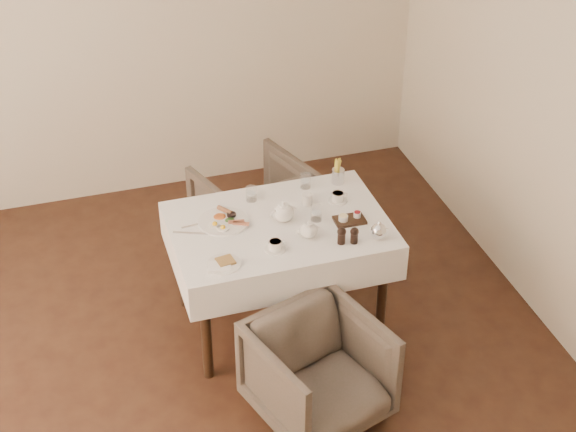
# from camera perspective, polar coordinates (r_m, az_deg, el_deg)

# --- Properties ---
(table) EXTENTS (1.28, 0.88, 0.75)m
(table) POSITION_cam_1_polar(r_m,az_deg,el_deg) (5.26, -0.57, -1.55)
(table) COLOR black
(table) RESTS_ON ground
(armchair_near) EXTENTS (0.83, 0.84, 0.61)m
(armchair_near) POSITION_cam_1_polar(r_m,az_deg,el_deg) (4.88, 2.00, -10.06)
(armchair_near) COLOR #4B4337
(armchair_near) RESTS_ON ground
(armchair_far) EXTENTS (0.89, 0.91, 0.65)m
(armchair_far) POSITION_cam_1_polar(r_m,az_deg,el_deg) (6.09, -2.07, 0.41)
(armchair_far) COLOR #4B4337
(armchair_far) RESTS_ON ground
(breakfast_plate) EXTENTS (0.30, 0.30, 0.04)m
(breakfast_plate) POSITION_cam_1_polar(r_m,az_deg,el_deg) (5.21, -4.19, -0.30)
(breakfast_plate) COLOR white
(breakfast_plate) RESTS_ON table
(side_plate) EXTENTS (0.20, 0.19, 0.02)m
(side_plate) POSITION_cam_1_polar(r_m,az_deg,el_deg) (4.87, -4.23, -3.13)
(side_plate) COLOR white
(side_plate) RESTS_ON table
(teapot_centre) EXTENTS (0.19, 0.16, 0.13)m
(teapot_centre) POSITION_cam_1_polar(r_m,az_deg,el_deg) (5.18, -0.28, 0.31)
(teapot_centre) COLOR white
(teapot_centre) RESTS_ON table
(teapot_front) EXTENTS (0.15, 0.12, 0.12)m
(teapot_front) POSITION_cam_1_polar(r_m,az_deg,el_deg) (5.05, 1.33, -0.86)
(teapot_front) COLOR white
(teapot_front) RESTS_ON table
(creamer) EXTENTS (0.08, 0.08, 0.07)m
(creamer) POSITION_cam_1_polar(r_m,az_deg,el_deg) (5.34, 1.25, 1.10)
(creamer) COLOR white
(creamer) RESTS_ON table
(teacup_near) EXTENTS (0.12, 0.12, 0.06)m
(teacup_near) POSITION_cam_1_polar(r_m,az_deg,el_deg) (4.97, -0.83, -1.94)
(teacup_near) COLOR white
(teacup_near) RESTS_ON table
(teacup_far) EXTENTS (0.12, 0.12, 0.06)m
(teacup_far) POSITION_cam_1_polar(r_m,az_deg,el_deg) (5.39, 3.24, 1.21)
(teacup_far) COLOR white
(teacup_far) RESTS_ON table
(glass_left) EXTENTS (0.08, 0.08, 0.09)m
(glass_left) POSITION_cam_1_polar(r_m,az_deg,el_deg) (5.38, -2.39, 1.45)
(glass_left) COLOR silver
(glass_left) RESTS_ON table
(glass_mid) EXTENTS (0.08, 0.08, 0.10)m
(glass_mid) POSITION_cam_1_polar(r_m,az_deg,el_deg) (5.20, 1.85, 0.20)
(glass_mid) COLOR silver
(glass_mid) RESTS_ON table
(glass_right) EXTENTS (0.08, 0.08, 0.09)m
(glass_right) POSITION_cam_1_polar(r_m,az_deg,el_deg) (5.50, 1.14, 2.29)
(glass_right) COLOR silver
(glass_right) RESTS_ON table
(condiment_board) EXTENTS (0.19, 0.13, 0.05)m
(condiment_board) POSITION_cam_1_polar(r_m,az_deg,el_deg) (5.22, 3.98, -0.20)
(condiment_board) COLOR black
(condiment_board) RESTS_ON table
(pepper_mill_left) EXTENTS (0.06, 0.06, 0.11)m
(pepper_mill_left) POSITION_cam_1_polar(r_m,az_deg,el_deg) (5.01, 3.48, -1.26)
(pepper_mill_left) COLOR black
(pepper_mill_left) RESTS_ON table
(pepper_mill_right) EXTENTS (0.06, 0.06, 0.10)m
(pepper_mill_right) POSITION_cam_1_polar(r_m,az_deg,el_deg) (5.02, 4.31, -1.25)
(pepper_mill_right) COLOR black
(pepper_mill_right) RESTS_ON table
(silver_pot) EXTENTS (0.14, 0.13, 0.12)m
(silver_pot) POSITION_cam_1_polar(r_m,az_deg,el_deg) (5.06, 5.88, -0.91)
(silver_pot) COLOR white
(silver_pot) RESTS_ON table
(fries_cup) EXTENTS (0.08, 0.08, 0.17)m
(fries_cup) POSITION_cam_1_polar(r_m,az_deg,el_deg) (5.54, 3.26, 2.83)
(fries_cup) COLOR silver
(fries_cup) RESTS_ON table
(cutlery_fork) EXTENTS (0.19, 0.04, 0.00)m
(cutlery_fork) POSITION_cam_1_polar(r_m,az_deg,el_deg) (5.21, -5.91, -0.55)
(cutlery_fork) COLOR silver
(cutlery_fork) RESTS_ON table
(cutlery_knife) EXTENTS (0.20, 0.09, 0.00)m
(cutlery_knife) POSITION_cam_1_polar(r_m,az_deg,el_deg) (5.14, -6.32, -1.10)
(cutlery_knife) COLOR silver
(cutlery_knife) RESTS_ON table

